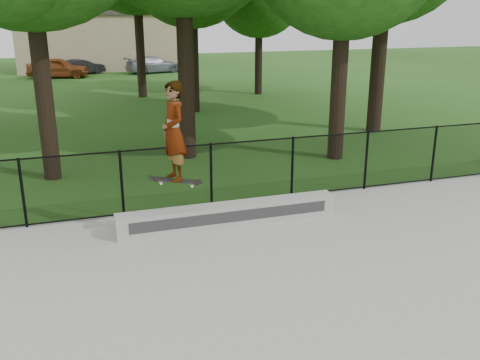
{
  "coord_description": "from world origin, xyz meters",
  "views": [
    {
      "loc": [
        -4.98,
        -5.3,
        4.41
      ],
      "look_at": [
        -1.87,
        4.2,
        1.2
      ],
      "focal_mm": 40.0,
      "sensor_mm": 36.0,
      "label": 1
    }
  ],
  "objects_px": {
    "car_b": "(82,67)",
    "car_c": "(153,65)",
    "grind_ledge": "(229,214)",
    "skater_airborne": "(174,133)",
    "car_a": "(58,68)"
  },
  "relations": [
    {
      "from": "grind_ledge",
      "to": "skater_airborne",
      "type": "distance_m",
      "value": 2.25
    },
    {
      "from": "car_a",
      "to": "grind_ledge",
      "type": "bearing_deg",
      "value": -162.91
    },
    {
      "from": "skater_airborne",
      "to": "grind_ledge",
      "type": "bearing_deg",
      "value": 14.31
    },
    {
      "from": "grind_ledge",
      "to": "skater_airborne",
      "type": "height_order",
      "value": "skater_airborne"
    },
    {
      "from": "car_b",
      "to": "car_c",
      "type": "height_order",
      "value": "car_c"
    },
    {
      "from": "car_a",
      "to": "skater_airborne",
      "type": "distance_m",
      "value": 28.47
    },
    {
      "from": "grind_ledge",
      "to": "car_a",
      "type": "distance_m",
      "value": 28.25
    },
    {
      "from": "grind_ledge",
      "to": "car_c",
      "type": "bearing_deg",
      "value": 83.72
    },
    {
      "from": "grind_ledge",
      "to": "car_c",
      "type": "distance_m",
      "value": 29.24
    },
    {
      "from": "car_b",
      "to": "grind_ledge",
      "type": "bearing_deg",
      "value": 158.64
    },
    {
      "from": "car_b",
      "to": "car_c",
      "type": "xyz_separation_m",
      "value": [
        4.94,
        -0.59,
        0.06
      ]
    },
    {
      "from": "car_a",
      "to": "car_c",
      "type": "height_order",
      "value": "car_a"
    },
    {
      "from": "car_a",
      "to": "car_c",
      "type": "distance_m",
      "value": 6.61
    },
    {
      "from": "car_b",
      "to": "skater_airborne",
      "type": "bearing_deg",
      "value": 156.37
    },
    {
      "from": "car_c",
      "to": "skater_airborne",
      "type": "distance_m",
      "value": 29.73
    }
  ]
}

